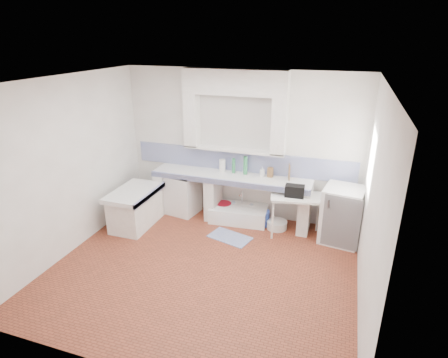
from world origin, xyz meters
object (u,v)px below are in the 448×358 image
(sink, at_px, (239,214))
(side_table, at_px, (296,215))
(fridge, at_px, (342,215))
(stove, at_px, (183,194))

(sink, relative_size, side_table, 1.19)
(side_table, xyz_separation_m, fridge, (0.76, 0.05, 0.11))
(side_table, bearing_deg, fridge, -6.60)
(fridge, bearing_deg, sink, -175.82)
(fridge, bearing_deg, stove, -174.20)
(sink, height_order, fridge, fridge)
(stove, distance_m, fridge, 3.03)
(stove, bearing_deg, fridge, 6.93)
(side_table, distance_m, fridge, 0.77)
(stove, bearing_deg, side_table, 4.65)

